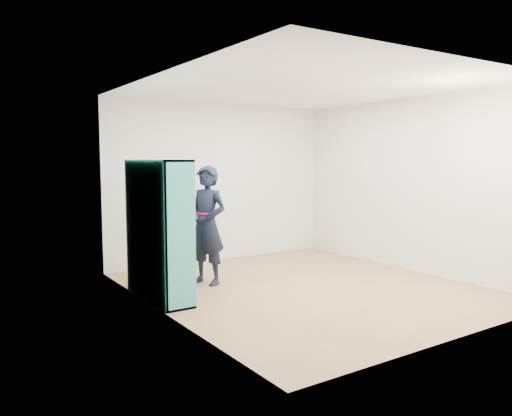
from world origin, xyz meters
TOP-DOWN VIEW (x-y plane):
  - floor at (0.00, 0.00)m, footprint 4.50×4.50m
  - ceiling at (0.00, 0.00)m, footprint 4.50×4.50m
  - wall_left at (-2.00, 0.00)m, footprint 0.02×4.50m
  - wall_right at (2.00, 0.00)m, footprint 0.02×4.50m
  - wall_back at (0.00, 2.25)m, footprint 4.00×0.02m
  - wall_front at (0.00, -2.25)m, footprint 4.00×0.02m
  - bookshelf at (-1.83, 0.60)m, footprint 0.37×1.26m
  - person at (-0.98, 0.90)m, footprint 0.59×0.69m
  - smartphone at (-1.15, 0.93)m, footprint 0.08×0.08m

SIDE VIEW (x-z plane):
  - floor at x=0.00m, z-range 0.00..0.00m
  - person at x=-0.98m, z-range 0.00..1.61m
  - bookshelf at x=-1.83m, z-range -0.02..1.66m
  - smartphone at x=-1.15m, z-range 0.84..0.98m
  - wall_left at x=-2.00m, z-range 0.00..2.60m
  - wall_right at x=2.00m, z-range 0.00..2.60m
  - wall_back at x=0.00m, z-range 0.00..2.60m
  - wall_front at x=0.00m, z-range 0.00..2.60m
  - ceiling at x=0.00m, z-range 2.60..2.60m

